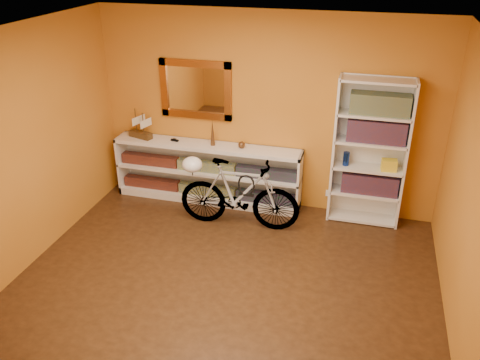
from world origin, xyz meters
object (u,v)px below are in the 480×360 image
(console_unit, at_px, (207,173))
(bicycle, at_px, (239,194))
(helmet, at_px, (192,165))
(bookcase, at_px, (369,153))

(console_unit, xyz_separation_m, bicycle, (0.61, -0.55, 0.04))
(helmet, bearing_deg, bicycle, 2.89)
(bicycle, bearing_deg, helmet, 90.00)
(console_unit, bearing_deg, helmet, -89.21)
(console_unit, relative_size, bicycle, 1.66)
(bookcase, xyz_separation_m, helmet, (-2.12, -0.61, -0.14))
(bookcase, distance_m, helmet, 2.21)
(bicycle, xyz_separation_m, helmet, (-0.60, -0.03, 0.35))
(bookcase, bearing_deg, helmet, -163.96)
(bicycle, bearing_deg, bookcase, -72.06)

